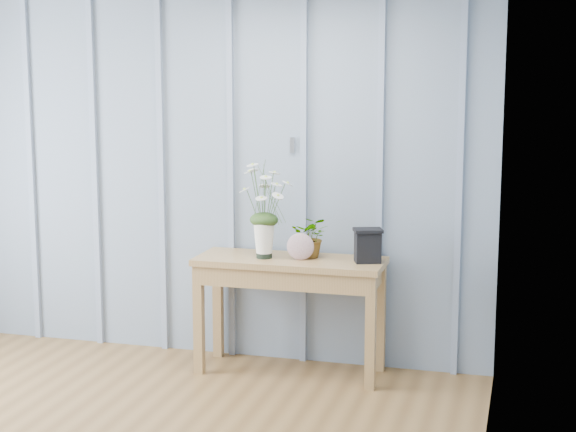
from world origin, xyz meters
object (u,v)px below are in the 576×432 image
(daisy_vase, at_px, (264,196))
(carved_box, at_px, (368,245))
(sideboard, at_px, (290,276))
(felt_disc_vessel, at_px, (300,247))

(daisy_vase, height_order, carved_box, daisy_vase)
(sideboard, bearing_deg, carved_box, 1.33)
(sideboard, xyz_separation_m, felt_disc_vessel, (0.08, -0.03, 0.20))
(sideboard, bearing_deg, felt_disc_vessel, -23.68)
(carved_box, bearing_deg, sideboard, -178.67)
(daisy_vase, xyz_separation_m, felt_disc_vessel, (0.24, -0.00, -0.31))
(sideboard, xyz_separation_m, daisy_vase, (-0.16, -0.03, 0.51))
(daisy_vase, distance_m, carved_box, 0.72)
(carved_box, bearing_deg, daisy_vase, -176.20)
(felt_disc_vessel, height_order, carved_box, carved_box)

